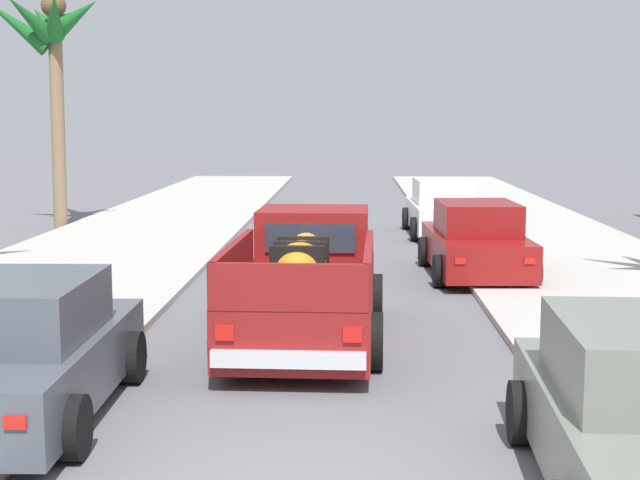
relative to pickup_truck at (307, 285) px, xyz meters
The scene contains 9 objects.
sidewalk_left 8.01m from the pickup_truck, 129.49° to the left, with size 5.20×60.00×0.12m, color #B2AFA8.
sidewalk_right 8.28m from the pickup_truck, 48.24° to the left, with size 5.20×60.00×0.12m, color #B2AFA8.
curb_left 7.31m from the pickup_truck, 122.17° to the left, with size 0.16×60.00×0.10m, color silver.
curb_right 7.54m from the pickup_truck, 55.09° to the left, with size 0.16×60.00×0.10m, color silver.
pickup_truck is the anchor object (origin of this frame).
car_left_near 4.64m from the pickup_truck, 128.82° to the right, with size 2.08×4.28×1.54m.
car_right_near 6.47m from the pickup_truck, 60.32° to the left, with size 2.13×4.30×1.54m.
car_right_mid 12.80m from the pickup_truck, 75.51° to the left, with size 2.11×4.30×1.54m.
palm_tree_left_back 16.60m from the pickup_truck, 120.41° to the left, with size 3.60×3.60×6.78m.
Camera 1 is at (0.42, -7.45, 3.24)m, focal length 52.20 mm.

